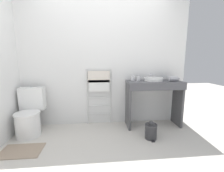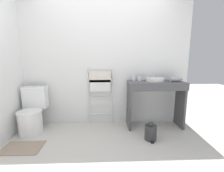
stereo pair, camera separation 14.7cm
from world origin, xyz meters
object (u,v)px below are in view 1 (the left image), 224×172
at_px(toilet, 30,116).
at_px(cup_near_wall, 133,78).
at_px(hair_dryer, 173,79).
at_px(cup_near_edge, 138,78).
at_px(sink_basin, 154,79).
at_px(trash_bin, 151,131).
at_px(towel_radiator, 99,85).

relative_size(toilet, cup_near_wall, 8.32).
distance_m(cup_near_wall, hair_dryer, 0.75).
relative_size(cup_near_edge, hair_dryer, 0.39).
bearing_deg(toilet, hair_dryer, 1.90).
xyz_separation_m(cup_near_edge, hair_dryer, (0.63, -0.14, 0.00)).
relative_size(sink_basin, cup_near_wall, 3.57).
height_order(toilet, trash_bin, toilet).
distance_m(toilet, sink_basin, 2.30).
height_order(cup_near_edge, trash_bin, cup_near_edge).
bearing_deg(sink_basin, cup_near_wall, 164.02).
bearing_deg(toilet, towel_radiator, 13.40).
relative_size(towel_radiator, trash_bin, 3.62).
bearing_deg(cup_near_edge, cup_near_wall, 168.93).
height_order(sink_basin, trash_bin, sink_basin).
xyz_separation_m(sink_basin, trash_bin, (-0.20, -0.51, -0.78)).
xyz_separation_m(towel_radiator, sink_basin, (1.02, -0.15, 0.12)).
distance_m(cup_near_edge, trash_bin, 0.99).
height_order(sink_basin, cup_near_edge, cup_near_edge).
xyz_separation_m(cup_near_wall, trash_bin, (0.17, -0.61, -0.80)).
relative_size(cup_near_edge, trash_bin, 0.29).
distance_m(sink_basin, hair_dryer, 0.36).
bearing_deg(hair_dryer, sink_basin, 171.50).
bearing_deg(cup_near_edge, hair_dryer, -12.57).
bearing_deg(toilet, sink_basin, 3.60).
height_order(toilet, cup_near_wall, cup_near_wall).
height_order(towel_radiator, cup_near_edge, towel_radiator).
bearing_deg(hair_dryer, cup_near_edge, 167.43).
distance_m(toilet, hair_dryer, 2.65).
bearing_deg(hair_dryer, cup_near_wall, 167.64).
bearing_deg(hair_dryer, toilet, -178.10).
bearing_deg(hair_dryer, towel_radiator, 171.80).
xyz_separation_m(toilet, hair_dryer, (2.58, 0.09, 0.59)).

